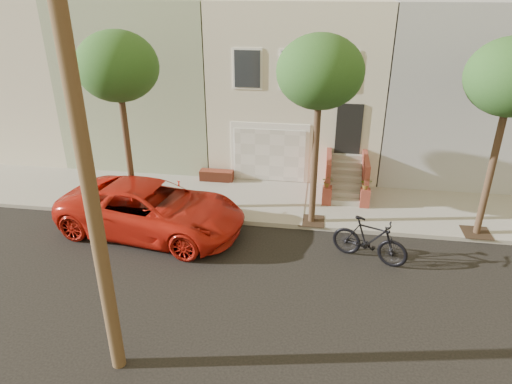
# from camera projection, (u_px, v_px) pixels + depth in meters

# --- Properties ---
(ground) EXTENTS (90.00, 90.00, 0.00)m
(ground) POSITION_uv_depth(u_px,v_px,m) (269.00, 289.00, 12.66)
(ground) COLOR black
(ground) RESTS_ON ground
(sidewalk) EXTENTS (40.00, 3.70, 0.15)m
(sidewalk) POSITION_uv_depth(u_px,v_px,m) (287.00, 203.00, 17.43)
(sidewalk) COLOR gray
(sidewalk) RESTS_ON ground
(house_row) EXTENTS (33.10, 11.70, 7.00)m
(house_row) POSITION_uv_depth(u_px,v_px,m) (300.00, 79.00, 21.15)
(house_row) COLOR beige
(house_row) RESTS_ON sidewalk
(tree_left) EXTENTS (2.70, 2.57, 6.30)m
(tree_left) POSITION_uv_depth(u_px,v_px,m) (118.00, 68.00, 14.68)
(tree_left) COLOR #2D2116
(tree_left) RESTS_ON sidewalk
(tree_mid) EXTENTS (2.70, 2.57, 6.30)m
(tree_mid) POSITION_uv_depth(u_px,v_px,m) (320.00, 73.00, 13.80)
(tree_mid) COLOR #2D2116
(tree_mid) RESTS_ON sidewalk
(pickup_truck) EXTENTS (6.62, 3.79, 1.74)m
(pickup_truck) POSITION_uv_depth(u_px,v_px,m) (152.00, 209.00, 15.22)
(pickup_truck) COLOR red
(pickup_truck) RESTS_ON ground
(motorcycle) EXTENTS (2.41, 1.48, 1.40)m
(motorcycle) POSITION_uv_depth(u_px,v_px,m) (370.00, 240.00, 13.72)
(motorcycle) COLOR black
(motorcycle) RESTS_ON ground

